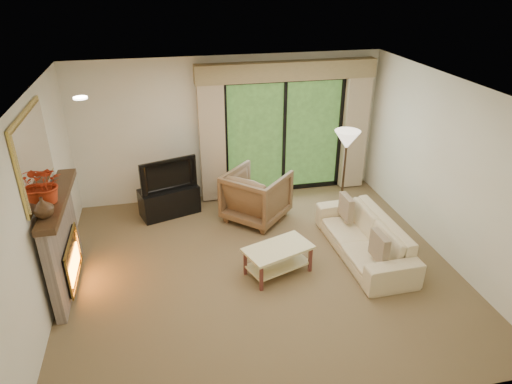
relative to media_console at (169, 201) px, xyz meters
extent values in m
plane|color=brown|center=(1.19, -1.95, -0.25)|extent=(5.50, 5.50, 0.00)
plane|color=white|center=(1.19, -1.95, 2.35)|extent=(5.50, 5.50, 0.00)
plane|color=white|center=(1.19, 0.55, 1.05)|extent=(5.00, 0.00, 5.00)
plane|color=white|center=(1.19, -4.45, 1.05)|extent=(5.00, 0.00, 5.00)
plane|color=white|center=(-1.56, -1.95, 1.05)|extent=(0.00, 5.00, 5.00)
plane|color=white|center=(3.94, -1.95, 1.05)|extent=(0.00, 5.00, 5.00)
cube|color=tan|center=(0.84, 0.39, 0.95)|extent=(0.45, 0.18, 2.35)
cube|color=tan|center=(3.54, 0.39, 0.95)|extent=(0.45, 0.18, 2.35)
cube|color=#958056|center=(2.19, 0.41, 2.07)|extent=(3.20, 0.24, 0.32)
cube|color=black|center=(0.00, 0.00, 0.00)|extent=(1.08, 0.72, 0.50)
imported|color=black|center=(0.00, 0.00, 0.53)|extent=(0.97, 0.41, 0.57)
imported|color=brown|center=(1.45, -0.48, 0.19)|extent=(1.33, 1.34, 0.87)
imported|color=beige|center=(2.80, -1.90, 0.05)|extent=(0.84, 2.05, 0.59)
cube|color=brown|center=(2.73, -2.48, 0.26)|extent=(0.11, 0.40, 0.39)
cube|color=brown|center=(2.73, -1.31, 0.26)|extent=(0.11, 0.38, 0.38)
imported|color=#3E2918|center=(-1.42, -2.28, 1.24)|extent=(0.24, 0.24, 0.24)
imported|color=#B83315|center=(-1.42, -1.92, 1.37)|extent=(0.50, 0.45, 0.49)
camera|label=1|loc=(-0.02, -7.23, 3.70)|focal=32.00mm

